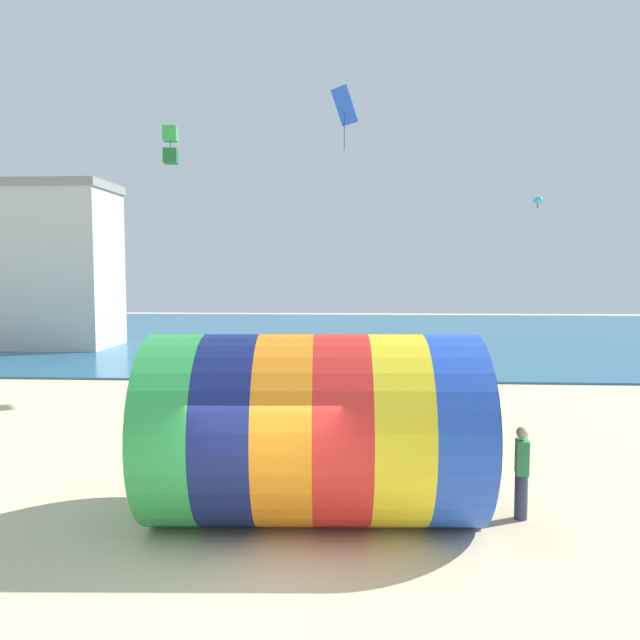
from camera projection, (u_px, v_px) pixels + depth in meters
ground_plane at (260, 569)px, 9.70m from camera, size 120.00×120.00×0.00m
sea at (336, 334)px, 45.98m from camera, size 120.00×40.00×0.10m
giant_inflatable_tube at (315, 428)px, 11.50m from camera, size 6.17×3.78×3.48m
kite_handler at (522, 471)px, 11.61m from camera, size 0.26×0.38×1.76m
kite_blue_diamond at (344, 106)px, 24.87m from camera, size 1.12×1.19×2.45m
kite_cyan_parafoil at (538, 200)px, 21.28m from camera, size 0.30×0.76×0.39m
kite_green_box at (171, 145)px, 25.50m from camera, size 0.61×0.61×1.59m
bystander_near_water at (284, 386)px, 20.67m from camera, size 0.28×0.39×1.63m
promenade_building at (16, 266)px, 37.35m from camera, size 11.81×4.87×9.88m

